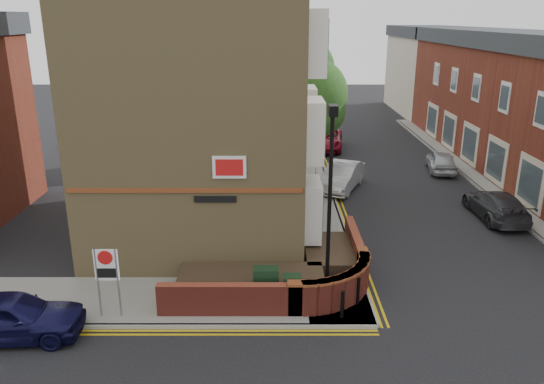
% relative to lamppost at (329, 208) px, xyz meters
% --- Properties ---
extents(ground, '(120.00, 120.00, 0.00)m').
position_rel_lamppost_xyz_m(ground, '(-1.60, -1.20, -3.34)').
color(ground, black).
rests_on(ground, ground).
extents(pavement_corner, '(13.00, 3.00, 0.12)m').
position_rel_lamppost_xyz_m(pavement_corner, '(-5.10, 0.30, -3.28)').
color(pavement_corner, gray).
rests_on(pavement_corner, ground).
extents(pavement_main, '(2.00, 32.00, 0.12)m').
position_rel_lamppost_xyz_m(pavement_main, '(0.40, 14.80, -3.28)').
color(pavement_main, gray).
rests_on(pavement_main, ground).
extents(pavement_far, '(4.00, 40.00, 0.12)m').
position_rel_lamppost_xyz_m(pavement_far, '(11.40, 11.80, -3.28)').
color(pavement_far, gray).
rests_on(pavement_far, ground).
extents(kerb_side, '(13.00, 0.15, 0.12)m').
position_rel_lamppost_xyz_m(kerb_side, '(-5.10, -1.20, -3.28)').
color(kerb_side, gray).
rests_on(kerb_side, ground).
extents(kerb_main_near, '(0.15, 32.00, 0.12)m').
position_rel_lamppost_xyz_m(kerb_main_near, '(1.40, 14.80, -3.28)').
color(kerb_main_near, gray).
rests_on(kerb_main_near, ground).
extents(kerb_main_far, '(0.15, 40.00, 0.12)m').
position_rel_lamppost_xyz_m(kerb_main_far, '(9.40, 11.80, -3.28)').
color(kerb_main_far, gray).
rests_on(kerb_main_far, ground).
extents(yellow_lines_side, '(13.00, 0.28, 0.01)m').
position_rel_lamppost_xyz_m(yellow_lines_side, '(-5.10, -1.45, -3.34)').
color(yellow_lines_side, gold).
rests_on(yellow_lines_side, ground).
extents(yellow_lines_main, '(0.28, 32.00, 0.01)m').
position_rel_lamppost_xyz_m(yellow_lines_main, '(1.65, 14.80, -3.34)').
color(yellow_lines_main, gold).
rests_on(yellow_lines_main, ground).
extents(corner_building, '(8.95, 10.40, 13.60)m').
position_rel_lamppost_xyz_m(corner_building, '(-4.44, 6.80, 2.88)').
color(corner_building, '#978150').
rests_on(corner_building, ground).
extents(garden_wall, '(6.80, 6.00, 1.20)m').
position_rel_lamppost_xyz_m(garden_wall, '(-1.60, 1.30, -3.34)').
color(garden_wall, maroon).
rests_on(garden_wall, ground).
extents(lamppost, '(0.25, 0.50, 6.30)m').
position_rel_lamppost_xyz_m(lamppost, '(0.00, 0.00, 0.00)').
color(lamppost, black).
rests_on(lamppost, pavement_corner).
extents(utility_cabinet_large, '(0.80, 0.45, 1.20)m').
position_rel_lamppost_xyz_m(utility_cabinet_large, '(-1.90, 0.10, -2.62)').
color(utility_cabinet_large, black).
rests_on(utility_cabinet_large, pavement_corner).
extents(utility_cabinet_small, '(0.55, 0.40, 1.10)m').
position_rel_lamppost_xyz_m(utility_cabinet_small, '(-1.10, -0.20, -2.67)').
color(utility_cabinet_small, black).
rests_on(utility_cabinet_small, pavement_corner).
extents(bollard_near, '(0.11, 0.11, 0.90)m').
position_rel_lamppost_xyz_m(bollard_near, '(0.40, -0.80, -2.77)').
color(bollard_near, black).
rests_on(bollard_near, pavement_corner).
extents(bollard_far, '(0.11, 0.11, 0.90)m').
position_rel_lamppost_xyz_m(bollard_far, '(1.00, -0.00, -2.77)').
color(bollard_far, black).
rests_on(bollard_far, pavement_corner).
extents(zone_sign, '(0.72, 0.07, 2.20)m').
position_rel_lamppost_xyz_m(zone_sign, '(-6.60, -0.70, -1.70)').
color(zone_sign, slate).
rests_on(zone_sign, pavement_corner).
extents(far_terrace, '(5.40, 30.40, 8.00)m').
position_rel_lamppost_xyz_m(far_terrace, '(12.90, 15.80, 0.70)').
color(far_terrace, maroon).
rests_on(far_terrace, ground).
extents(far_terrace_cream, '(5.40, 12.40, 8.00)m').
position_rel_lamppost_xyz_m(far_terrace_cream, '(12.90, 36.80, 0.71)').
color(far_terrace_cream, beige).
rests_on(far_terrace_cream, ground).
extents(tree_near, '(3.64, 3.65, 6.70)m').
position_rel_lamppost_xyz_m(tree_near, '(0.40, 12.85, 1.36)').
color(tree_near, '#382B1E').
rests_on(tree_near, pavement_main).
extents(tree_mid, '(4.03, 4.03, 7.42)m').
position_rel_lamppost_xyz_m(tree_mid, '(0.40, 20.85, 1.85)').
color(tree_mid, '#382B1E').
rests_on(tree_mid, pavement_main).
extents(tree_far, '(3.81, 3.81, 7.00)m').
position_rel_lamppost_xyz_m(tree_far, '(0.40, 28.85, 1.57)').
color(tree_far, '#382B1E').
rests_on(tree_far, pavement_main).
extents(traffic_light_assembly, '(0.20, 0.16, 4.20)m').
position_rel_lamppost_xyz_m(traffic_light_assembly, '(0.80, 23.80, -0.56)').
color(traffic_light_assembly, black).
rests_on(traffic_light_assembly, pavement_main).
extents(navy_hatchback, '(4.18, 1.94, 1.39)m').
position_rel_lamppost_xyz_m(navy_hatchback, '(-9.15, -1.70, -2.65)').
color(navy_hatchback, black).
rests_on(navy_hatchback, ground).
extents(silver_car_near, '(3.05, 4.56, 1.42)m').
position_rel_lamppost_xyz_m(silver_car_near, '(2.00, 12.15, -2.63)').
color(silver_car_near, '#A7AAAE').
rests_on(silver_car_near, ground).
extents(red_car_main, '(2.91, 5.21, 1.38)m').
position_rel_lamppost_xyz_m(red_car_main, '(2.00, 21.34, -2.65)').
color(red_car_main, maroon).
rests_on(red_car_main, ground).
extents(grey_car_far, '(1.89, 4.43, 1.28)m').
position_rel_lamppost_xyz_m(grey_car_far, '(8.48, 7.87, -2.71)').
color(grey_car_far, '#2E2F34').
rests_on(grey_car_far, ground).
extents(silver_car_far, '(2.00, 3.83, 1.24)m').
position_rel_lamppost_xyz_m(silver_car_far, '(8.34, 15.60, -2.72)').
color(silver_car_far, '#AEB2B6').
rests_on(silver_car_far, ground).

